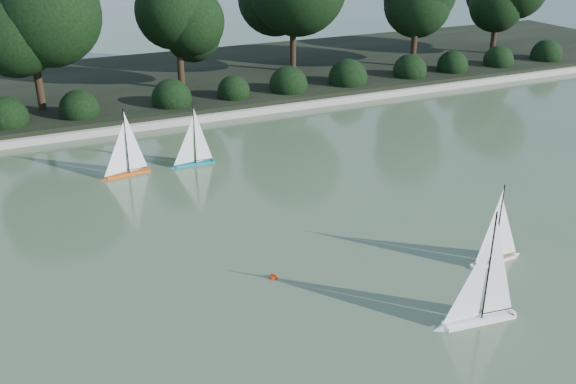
% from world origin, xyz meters
% --- Properties ---
extents(ground, '(80.00, 80.00, 0.00)m').
position_xyz_m(ground, '(0.00, 0.00, 0.00)').
color(ground, '#3B5130').
rests_on(ground, ground).
extents(pond_coping, '(40.00, 0.35, 0.18)m').
position_xyz_m(pond_coping, '(0.00, 9.00, 0.09)').
color(pond_coping, gray).
rests_on(pond_coping, ground).
extents(far_bank, '(40.00, 8.00, 0.30)m').
position_xyz_m(far_bank, '(0.00, 13.00, 0.15)').
color(far_bank, black).
rests_on(far_bank, ground).
extents(tree_line, '(26.31, 3.93, 4.39)m').
position_xyz_m(tree_line, '(1.23, 11.44, 2.64)').
color(tree_line, black).
rests_on(tree_line, ground).
extents(shrub_hedge, '(29.10, 1.10, 1.10)m').
position_xyz_m(shrub_hedge, '(0.00, 9.90, 0.45)').
color(shrub_hedge, black).
rests_on(shrub_hedge, ground).
extents(sailboat_white_a, '(1.31, 0.36, 1.78)m').
position_xyz_m(sailboat_white_a, '(1.34, -1.38, 0.28)').
color(sailboat_white_a, white).
rests_on(sailboat_white_a, ground).
extents(sailboat_white_b, '(1.07, 0.24, 1.46)m').
position_xyz_m(sailboat_white_b, '(2.85, -0.19, 0.23)').
color(sailboat_white_b, silver).
rests_on(sailboat_white_b, ground).
extents(sailboat_orange, '(1.14, 0.33, 1.55)m').
position_xyz_m(sailboat_orange, '(-1.89, 5.99, 0.24)').
color(sailboat_orange, '#CE4F11').
rests_on(sailboat_orange, ground).
extents(sailboat_teal, '(1.06, 0.19, 1.44)m').
position_xyz_m(sailboat_teal, '(-0.41, 5.97, 0.23)').
color(sailboat_teal, '#137E89').
rests_on(sailboat_teal, ground).
extents(race_buoy, '(0.13, 0.13, 0.13)m').
position_xyz_m(race_buoy, '(-0.66, 0.85, 0.00)').
color(race_buoy, red).
rests_on(race_buoy, ground).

